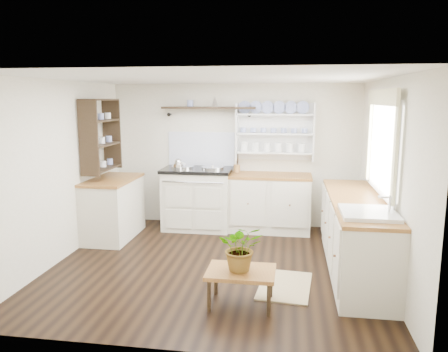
{
  "coord_description": "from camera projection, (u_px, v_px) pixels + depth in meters",
  "views": [
    {
      "loc": [
        0.89,
        -5.12,
        2.07
      ],
      "look_at": [
        0.08,
        0.25,
        1.1
      ],
      "focal_mm": 35.0,
      "sensor_mm": 36.0,
      "label": 1
    }
  ],
  "objects": [
    {
      "name": "wall_right",
      "position": [
        387.0,
        180.0,
        4.98
      ],
      "size": [
        0.02,
        3.8,
        2.3
      ],
      "primitive_type": "cube",
      "color": "beige",
      "rests_on": "ground"
    },
    {
      "name": "aga_cooker",
      "position": [
        198.0,
        198.0,
        7.0
      ],
      "size": [
        1.09,
        0.76,
        1.01
      ],
      "color": "beige",
      "rests_on": "floor"
    },
    {
      "name": "kettle",
      "position": [
        178.0,
        165.0,
        6.83
      ],
      "size": [
        0.17,
        0.17,
        0.2
      ],
      "primitive_type": null,
      "color": "silver",
      "rests_on": "aga_cooker"
    },
    {
      "name": "belfast_sink",
      "position": [
        368.0,
        224.0,
        4.45
      ],
      "size": [
        0.55,
        0.6,
        0.45
      ],
      "color": "white",
      "rests_on": "right_cabinets"
    },
    {
      "name": "left_cabinets",
      "position": [
        113.0,
        207.0,
        6.52
      ],
      "size": [
        0.62,
        1.13,
        0.9
      ],
      "color": "beige",
      "rests_on": "floor"
    },
    {
      "name": "right_cabinets",
      "position": [
        356.0,
        234.0,
        5.24
      ],
      "size": [
        0.62,
        2.43,
        0.9
      ],
      "color": "beige",
      "rests_on": "floor"
    },
    {
      "name": "floor_rug",
      "position": [
        285.0,
        286.0,
        4.86
      ],
      "size": [
        0.63,
        0.9,
        0.02
      ],
      "primitive_type": "cube",
      "rotation": [
        0.0,
        0.0,
        -0.1
      ],
      "color": "#9E7F5C",
      "rests_on": "floor"
    },
    {
      "name": "back_cabinets",
      "position": [
        270.0,
        202.0,
        6.86
      ],
      "size": [
        1.27,
        0.63,
        0.9
      ],
      "color": "beige",
      "rests_on": "floor"
    },
    {
      "name": "center_table",
      "position": [
        241.0,
        274.0,
        4.38
      ],
      "size": [
        0.68,
        0.49,
        0.37
      ],
      "rotation": [
        0.0,
        0.0,
        -0.0
      ],
      "color": "brown",
      "rests_on": "floor"
    },
    {
      "name": "potted_plant",
      "position": [
        241.0,
        247.0,
        4.33
      ],
      "size": [
        0.48,
        0.43,
        0.48
      ],
      "primitive_type": "imported",
      "rotation": [
        0.0,
        0.0,
        0.13
      ],
      "color": "#3F7233",
      "rests_on": "center_table"
    },
    {
      "name": "high_shelf",
      "position": [
        209.0,
        108.0,
        6.93
      ],
      "size": [
        1.5,
        0.29,
        0.16
      ],
      "color": "black",
      "rests_on": "wall_back"
    },
    {
      "name": "floor",
      "position": [
        215.0,
        265.0,
        5.48
      ],
      "size": [
        4.0,
        3.8,
        0.01
      ],
      "primitive_type": "cube",
      "color": "black",
      "rests_on": "ground"
    },
    {
      "name": "wall_back",
      "position": [
        235.0,
        155.0,
        7.12
      ],
      "size": [
        4.0,
        0.02,
        2.3
      ],
      "primitive_type": "cube",
      "color": "beige",
      "rests_on": "ground"
    },
    {
      "name": "ceiling",
      "position": [
        214.0,
        78.0,
        5.07
      ],
      "size": [
        4.0,
        3.8,
        0.01
      ],
      "primitive_type": "cube",
      "color": "white",
      "rests_on": "wall_back"
    },
    {
      "name": "utensil_crock",
      "position": [
        237.0,
        168.0,
        6.93
      ],
      "size": [
        0.1,
        0.1,
        0.12
      ],
      "primitive_type": "cylinder",
      "color": "olive",
      "rests_on": "back_cabinets"
    },
    {
      "name": "left_shelving",
      "position": [
        101.0,
        134.0,
        6.35
      ],
      "size": [
        0.28,
        0.8,
        1.05
      ],
      "primitive_type": "cube",
      "color": "black",
      "rests_on": "wall_left"
    },
    {
      "name": "plate_rack",
      "position": [
        275.0,
        131.0,
        6.92
      ],
      "size": [
        1.2,
        0.22,
        0.9
      ],
      "color": "white",
      "rests_on": "wall_back"
    },
    {
      "name": "window",
      "position": [
        382.0,
        142.0,
        5.06
      ],
      "size": [
        0.08,
        1.55,
        1.22
      ],
      "color": "white",
      "rests_on": "wall_right"
    },
    {
      "name": "wall_left",
      "position": [
        61.0,
        171.0,
        5.57
      ],
      "size": [
        0.02,
        3.8,
        2.3
      ],
      "primitive_type": "cube",
      "color": "beige",
      "rests_on": "ground"
    }
  ]
}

